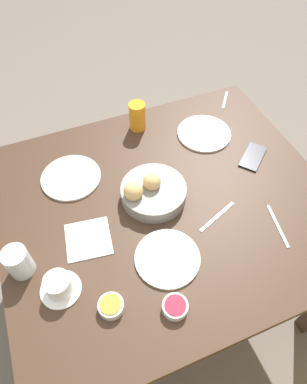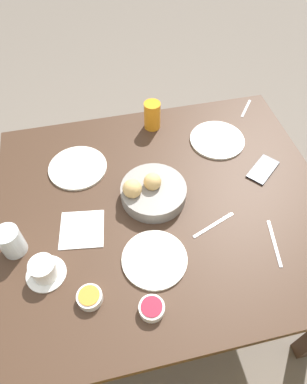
% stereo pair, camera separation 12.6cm
% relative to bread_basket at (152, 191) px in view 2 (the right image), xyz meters
% --- Properties ---
extents(ground_plane, '(10.00, 10.00, 0.00)m').
position_rel_bread_basket_xyz_m(ground_plane, '(-0.04, 0.04, -0.76)').
color(ground_plane, '#6B6056').
extents(dining_table, '(1.23, 1.06, 0.73)m').
position_rel_bread_basket_xyz_m(dining_table, '(-0.04, 0.04, -0.13)').
color(dining_table, '#3D281C').
rests_on(dining_table, ground_plane).
extents(bread_basket, '(0.24, 0.24, 0.11)m').
position_rel_bread_basket_xyz_m(bread_basket, '(0.00, 0.00, 0.00)').
color(bread_basket, gray).
rests_on(bread_basket, dining_table).
extents(plate_near_left, '(0.23, 0.23, 0.01)m').
position_rel_bread_basket_xyz_m(plate_near_left, '(-0.34, -0.23, -0.03)').
color(plate_near_left, silver).
rests_on(plate_near_left, dining_table).
extents(plate_near_right, '(0.23, 0.23, 0.01)m').
position_rel_bread_basket_xyz_m(plate_near_right, '(0.26, -0.21, -0.03)').
color(plate_near_right, silver).
rests_on(plate_near_right, dining_table).
extents(plate_far_center, '(0.22, 0.22, 0.01)m').
position_rel_bread_basket_xyz_m(plate_far_center, '(0.05, 0.26, -0.03)').
color(plate_far_center, silver).
rests_on(plate_far_center, dining_table).
extents(juice_glass, '(0.07, 0.07, 0.13)m').
position_rel_bread_basket_xyz_m(juice_glass, '(-0.09, -0.38, 0.03)').
color(juice_glass, orange).
rests_on(juice_glass, dining_table).
extents(water_tumbler, '(0.08, 0.08, 0.11)m').
position_rel_bread_basket_xyz_m(water_tumbler, '(0.49, 0.11, 0.02)').
color(water_tumbler, silver).
rests_on(water_tumbler, dining_table).
extents(coffee_cup, '(0.13, 0.13, 0.07)m').
position_rel_bread_basket_xyz_m(coffee_cup, '(0.40, 0.23, -0.00)').
color(coffee_cup, white).
rests_on(coffee_cup, dining_table).
extents(jam_bowl_berry, '(0.08, 0.08, 0.03)m').
position_rel_bread_basket_xyz_m(jam_bowl_berry, '(0.09, 0.42, -0.02)').
color(jam_bowl_berry, white).
rests_on(jam_bowl_berry, dining_table).
extents(jam_bowl_honey, '(0.08, 0.08, 0.03)m').
position_rel_bread_basket_xyz_m(jam_bowl_honey, '(0.27, 0.34, -0.02)').
color(jam_bowl_honey, white).
rests_on(jam_bowl_honey, dining_table).
extents(fork_silver, '(0.17, 0.07, 0.00)m').
position_rel_bread_basket_xyz_m(fork_silver, '(-0.19, 0.17, -0.03)').
color(fork_silver, '#B7B7BC').
rests_on(fork_silver, dining_table).
extents(knife_silver, '(0.05, 0.18, 0.00)m').
position_rel_bread_basket_xyz_m(knife_silver, '(-0.37, 0.29, -0.03)').
color(knife_silver, '#B7B7BC').
rests_on(knife_silver, dining_table).
extents(spoon_coffee, '(0.09, 0.11, 0.00)m').
position_rel_bread_basket_xyz_m(spoon_coffee, '(-0.55, -0.41, -0.03)').
color(spoon_coffee, '#B7B7BC').
rests_on(spoon_coffee, dining_table).
extents(napkin, '(0.17, 0.17, 0.00)m').
position_rel_bread_basket_xyz_m(napkin, '(0.27, 0.09, -0.03)').
color(napkin, white).
rests_on(napkin, dining_table).
extents(cell_phone, '(0.16, 0.15, 0.01)m').
position_rel_bread_basket_xyz_m(cell_phone, '(-0.46, -0.03, -0.03)').
color(cell_phone, black).
rests_on(cell_phone, dining_table).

